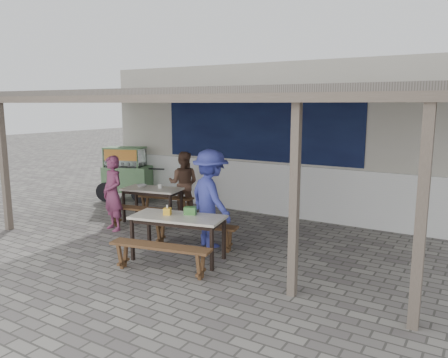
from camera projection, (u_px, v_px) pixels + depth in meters
ground at (190, 247)px, 7.92m from camera, size 60.00×60.00×0.00m
back_wall at (275, 139)px, 10.64m from camera, size 9.00×1.28×3.50m
warung_roof at (217, 96)px, 8.20m from camera, size 9.00×4.21×2.81m
table_left at (152, 192)px, 9.56m from camera, size 1.36×0.87×0.75m
bench_left_street at (139, 213)px, 9.07m from camera, size 1.39×0.54×0.45m
bench_left_wall at (165, 201)px, 10.16m from camera, size 1.39×0.54×0.45m
table_right at (178, 221)px, 7.20m from camera, size 1.64×0.98×0.75m
bench_right_street at (160, 252)px, 6.66m from camera, size 1.65×0.61×0.45m
bench_right_wall at (194, 229)px, 7.85m from camera, size 1.65×0.61×0.45m
vendor_cart at (127, 171)px, 11.74m from camera, size 1.68×1.11×1.43m
patron_street_side at (113, 193)px, 8.91m from camera, size 0.64×0.51×1.54m
patron_wall_side at (183, 183)px, 10.16m from camera, size 0.88×0.79×1.49m
patron_right_table at (211, 198)px, 7.86m from camera, size 1.32×1.12×1.78m
tissue_box at (167, 211)px, 7.25m from camera, size 0.15×0.15×0.12m
donation_box at (190, 211)px, 7.27m from camera, size 0.23×0.20×0.13m
condiment_jar at (160, 186)px, 9.53m from camera, size 0.09×0.09×0.10m
condiment_bowl at (142, 186)px, 9.70m from camera, size 0.25×0.25×0.05m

